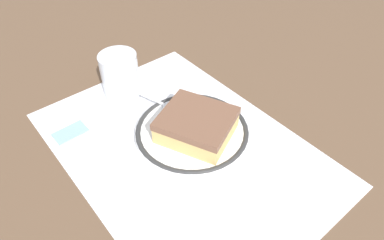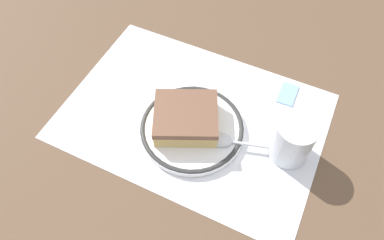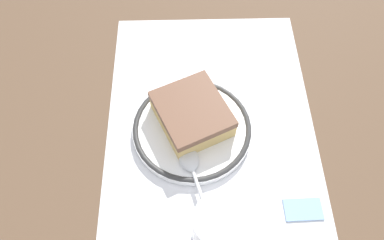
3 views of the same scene
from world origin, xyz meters
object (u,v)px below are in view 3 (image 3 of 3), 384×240
cup (222,230)px  plate (192,129)px  spoon (191,166)px  sugar_packet (304,209)px  cake_slice (192,113)px

cup → plate: bearing=-168.6°
plate → spoon: bearing=-2.1°
plate → spoon: size_ratio=1.29×
sugar_packet → cup: bearing=-73.2°
spoon → cake_slice: bearing=178.0°
cake_slice → spoon: (0.08, -0.00, -0.01)m
sugar_packet → spoon: bearing=-112.0°
cake_slice → spoon: bearing=-2.0°
plate → cup: (0.16, 0.03, 0.03)m
cup → sugar_packet: cup is taller
cake_slice → cup: cup is taller
plate → spoon: (0.06, -0.00, 0.01)m
spoon → cup: 0.10m
sugar_packet → cake_slice: bearing=-133.4°
spoon → plate: bearing=177.9°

